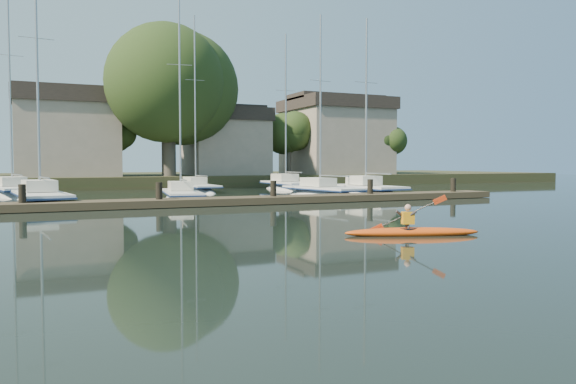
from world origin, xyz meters
name	(u,v)px	position (x,y,z in m)	size (l,w,h in m)	color
ground	(367,240)	(0.00, 0.00, 0.00)	(160.00, 160.00, 0.00)	black
kayak	(411,230)	(1.68, 0.23, 0.16)	(4.01, 1.84, 1.30)	#CB450F
dock	(219,201)	(0.00, 14.00, 0.20)	(34.00, 2.00, 1.80)	#423525
sailboat_1	(41,209)	(-8.24, 17.84, -0.20)	(3.26, 9.13, 14.60)	white
sailboat_2	(181,203)	(-0.88, 18.41, -0.17)	(2.89, 8.20, 13.28)	white
sailboat_3	(322,199)	(8.19, 18.38, -0.19)	(3.15, 8.13, 12.77)	white
sailboat_4	(367,199)	(11.33, 18.00, -0.21)	(2.44, 7.64, 12.90)	white
sailboat_5	(13,199)	(-9.81, 26.75, -0.19)	(3.87, 9.61, 15.50)	white
sailboat_6	(197,194)	(2.50, 27.74, -0.17)	(1.93, 8.96, 14.23)	white
sailboat_7	(287,192)	(9.66, 27.20, -0.20)	(2.47, 8.51, 13.62)	white
shore	(153,151)	(1.61, 40.29, 3.23)	(90.00, 25.25, 12.75)	#2A351A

